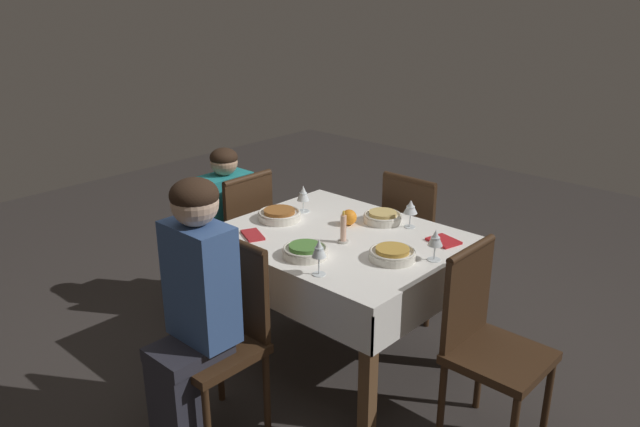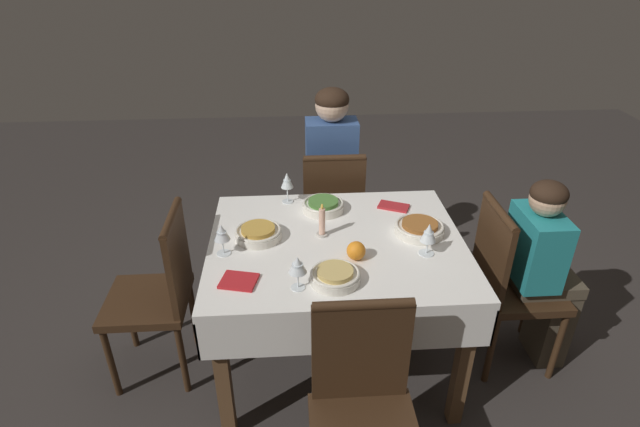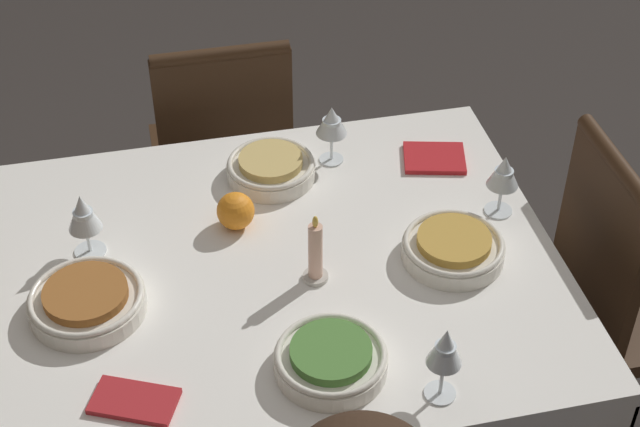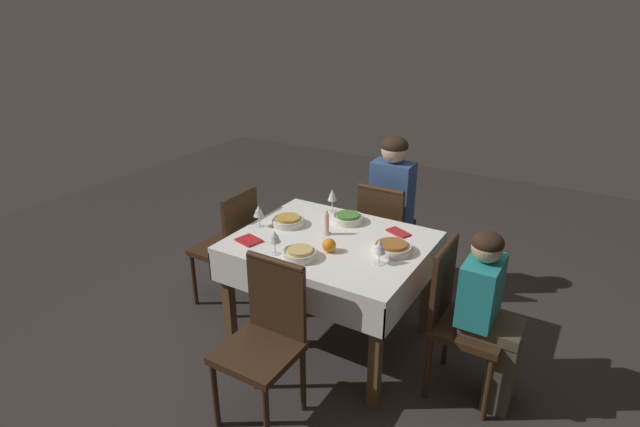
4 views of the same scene
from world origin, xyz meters
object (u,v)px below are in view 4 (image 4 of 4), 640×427
object	(u,v)px
dining_table	(331,254)
wine_glass_north	(275,237)
napkin_red_folded	(398,232)
bowl_south	(348,218)
bowl_west	(393,247)
orange_fruit	(329,245)
person_child_teal	(490,313)
chair_south	(385,233)
bowl_north	(300,253)
wine_glass_east	(259,212)
wine_glass_west	(380,247)
bowl_east	(288,221)
napkin_spare_side	(249,240)
candle_centerpiece	(327,225)
person_adult_denim	(394,203)
chair_east	(230,243)
chair_north	(265,335)
chair_west	(459,314)
wine_glass_south	(332,196)

from	to	relation	value
dining_table	wine_glass_north	bearing A→B (deg)	60.63
wine_glass_north	napkin_red_folded	bearing A→B (deg)	-128.76
dining_table	bowl_south	size ratio (longest dim) A/B	5.51
bowl_west	orange_fruit	size ratio (longest dim) A/B	2.80
person_child_teal	orange_fruit	size ratio (longest dim) A/B	12.39
chair_south	bowl_north	bearing A→B (deg)	85.40
dining_table	napkin_red_folded	size ratio (longest dim) A/B	6.72
dining_table	wine_glass_east	world-z (taller)	wine_glass_east
dining_table	wine_glass_west	distance (m)	0.45
bowl_east	wine_glass_east	xyz separation A→B (m)	(0.15, 0.12, 0.08)
bowl_north	napkin_spare_side	bearing A→B (deg)	-2.81
person_child_teal	bowl_east	distance (m)	1.36
orange_fruit	napkin_spare_side	world-z (taller)	orange_fruit
wine_glass_east	wine_glass_north	size ratio (longest dim) A/B	1.00
orange_fruit	napkin_spare_side	size ratio (longest dim) A/B	0.50
candle_centerpiece	person_adult_denim	bearing A→B (deg)	-97.66
chair_east	napkin_red_folded	world-z (taller)	chair_east
bowl_west	chair_south	bearing A→B (deg)	-63.30
chair_north	bowl_west	xyz separation A→B (m)	(-0.36, -0.78, 0.26)
bowl_west	bowl_north	world-z (taller)	same
person_adult_denim	bowl_west	size ratio (longest dim) A/B	5.27
chair_north	person_adult_denim	xyz separation A→B (m)	(-0.02, -1.60, 0.19)
napkin_spare_side	person_child_teal	bearing A→B (deg)	-170.03
chair_west	candle_centerpiece	distance (m)	0.95
orange_fruit	napkin_red_folded	world-z (taller)	orange_fruit
dining_table	bowl_east	bearing A→B (deg)	-8.52
wine_glass_north	bowl_north	bearing A→B (deg)	-167.29
chair_north	candle_centerpiece	bearing A→B (deg)	96.60
chair_east	wine_glass_west	distance (m)	1.27
napkin_spare_side	candle_centerpiece	bearing A→B (deg)	-137.13
chair_east	bowl_west	size ratio (longest dim) A/B	3.90
bowl_north	orange_fruit	xyz separation A→B (m)	(-0.10, -0.15, 0.01)
wine_glass_south	bowl_south	bearing A→B (deg)	150.70
wine_glass_north	dining_table	bearing A→B (deg)	-119.37
bowl_north	wine_glass_west	bearing A→B (deg)	-157.80
bowl_east	wine_glass_west	bearing A→B (deg)	166.26
wine_glass_east	candle_centerpiece	world-z (taller)	candle_centerpiece
chair_east	person_adult_denim	size ratio (longest dim) A/B	0.74
wine_glass_north	bowl_west	bearing A→B (deg)	-146.81
wine_glass_east	napkin_spare_side	distance (m)	0.24
chair_south	bowl_south	size ratio (longest dim) A/B	4.25
chair_west	wine_glass_west	distance (m)	0.57
chair_north	napkin_spare_side	size ratio (longest dim) A/B	5.40
person_child_teal	chair_east	bearing A→B (deg)	88.83
person_child_teal	napkin_spare_side	bearing A→B (deg)	99.97
chair_east	wine_glass_east	xyz separation A→B (m)	(-0.33, 0.08, 0.34)
chair_south	bowl_north	distance (m)	1.06
wine_glass_south	chair_north	bearing A→B (deg)	102.30
bowl_east	candle_centerpiece	bearing A→B (deg)	-179.71
chair_south	candle_centerpiece	size ratio (longest dim) A/B	5.40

